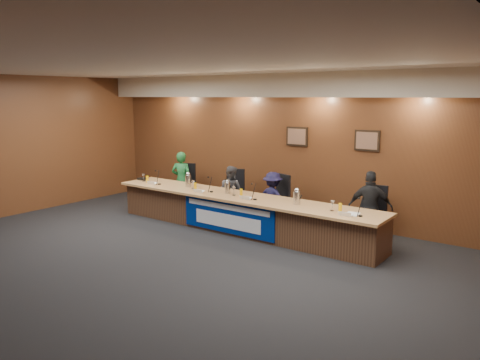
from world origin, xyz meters
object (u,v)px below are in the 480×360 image
Objects in this scene: panelist_b at (231,192)px; panelist_d at (370,208)px; carafe_left at (188,181)px; carafe_mid at (227,188)px; office_chair_d at (372,218)px; office_chair_b at (234,196)px; speakerphone at (143,179)px; panelist_a at (182,180)px; panelist_c at (273,199)px; carafe_right at (297,198)px; office_chair_a at (185,188)px; office_chair_c at (275,203)px; banner at (227,217)px; dais_body at (240,214)px.

panelist_b is 3.26m from panelist_d.
carafe_left is 1.14m from carafe_mid.
office_chair_b is at bearing 177.09° from office_chair_d.
speakerphone is at bearing 177.66° from office_chair_b.
panelist_b reaches higher than carafe_left.
office_chair_d is at bearing 157.33° from panelist_a.
panelist_a reaches higher than speakerphone.
carafe_mid is at bearing 51.14° from panelist_c.
panelist_d is at bearing 178.31° from panelist_b.
office_chair_d is (3.25, 0.00, 0.00)m from office_chair_b.
panelist_a is at bearing 168.06° from carafe_right.
carafe_left is 1.45m from speakerphone.
office_chair_a is at bearing 56.39° from speakerphone.
carafe_mid reaches higher than office_chair_d.
carafe_left is (-1.75, -0.72, 0.30)m from panelist_c.
carafe_left is at bearing 0.65° from speakerphone.
carafe_mid is (-0.61, -0.87, 0.38)m from office_chair_c.
panelist_a is 2.92× the size of office_chair_b.
panelist_d is 3.96m from carafe_left.
panelist_d reaches higher than office_chair_c.
panelist_c is 5.10× the size of carafe_mid.
panelist_d is at bearing 15.62° from carafe_mid.
banner is 0.69m from carafe_mid.
panelist_c is (0.31, 0.75, 0.23)m from dais_body.
office_chair_d is 5.40m from speakerphone.
office_chair_b is 1.00× the size of office_chair_d.
banner is 9.10× the size of carafe_right.
panelist_b is 5.25× the size of carafe_mid.
speakerphone is (-3.20, -0.74, 0.20)m from panelist_c.
panelist_b is at bearing -156.40° from office_chair_c.
panelist_b is 2.47× the size of office_chair_a.
speakerphone is at bearing 179.77° from dais_body.
office_chair_c is (2.64, 0.10, -0.22)m from panelist_a.
carafe_left is (-3.88, -0.82, 0.40)m from office_chair_d.
dais_body is at bearing -70.50° from office_chair_b.
carafe_right is (3.66, -0.87, 0.39)m from office_chair_a.
office_chair_b is at bearing 159.89° from panelist_a.
panelist_b is at bearing 19.51° from speakerphone.
office_chair_a is at bearing 177.09° from office_chair_d.
office_chair_d is (2.44, 0.85, 0.13)m from dais_body.
office_chair_c is 2.12× the size of carafe_mid.
panelist_d is at bearing -92.91° from office_chair_d.
panelist_a reaches higher than office_chair_a.
dais_body is 2.49m from office_chair_a.
office_chair_b is 1.50× the size of speakerphone.
carafe_right is at bearing 14.32° from panelist_d.
carafe_right is 4.22m from speakerphone.
carafe_left is at bearing -151.84° from office_chair_b.
panelist_a is 2.65m from office_chair_c.
office_chair_d is 2.91m from carafe_mid.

